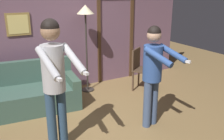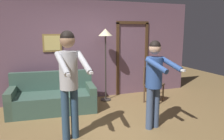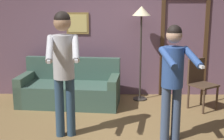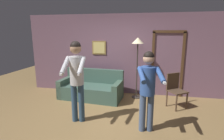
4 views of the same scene
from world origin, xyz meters
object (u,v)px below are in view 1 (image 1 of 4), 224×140
at_px(torchiere_lamp, 86,19).
at_px(couch, 26,95).
at_px(person_standing_right, 153,68).
at_px(dining_chair_distant, 140,67).
at_px(person_standing_left, 54,73).

bearing_deg(torchiere_lamp, couch, -168.22).
height_order(person_standing_right, dining_chair_distant, person_standing_right).
distance_m(person_standing_left, dining_chair_distant, 2.70).
distance_m(couch, person_standing_right, 2.45).
xyz_separation_m(torchiere_lamp, person_standing_right, (0.30, -1.91, -0.59)).
distance_m(person_standing_right, dining_chair_distant, 1.67).
height_order(torchiere_lamp, dining_chair_distant, torchiere_lamp).
relative_size(person_standing_left, dining_chair_distant, 1.97).
xyz_separation_m(person_standing_left, dining_chair_distant, (2.30, 1.28, -0.60)).
relative_size(couch, person_standing_right, 1.19).
relative_size(torchiere_lamp, person_standing_left, 1.02).
relative_size(couch, torchiere_lamp, 1.05).
bearing_deg(couch, torchiere_lamp, 11.78).
bearing_deg(torchiere_lamp, person_standing_left, -124.63).
bearing_deg(person_standing_left, dining_chair_distant, 29.10).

